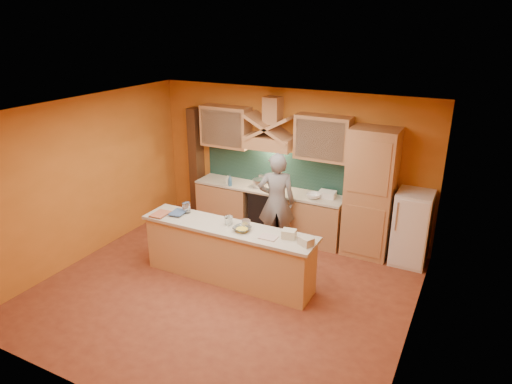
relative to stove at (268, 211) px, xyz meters
The scene contains 36 objects.
floor 2.27m from the stove, 82.23° to the right, with size 5.50×5.00×0.01m, color brown.
ceiling 3.23m from the stove, 82.23° to the right, with size 5.50×5.00×0.01m, color white.
wall_back 1.04m from the stove, 45.00° to the left, with size 5.50×0.02×2.80m, color orange.
wall_front 4.80m from the stove, 86.35° to the right, with size 5.50×0.02×2.80m, color orange.
wall_left 3.43m from the stove, 138.08° to the right, with size 0.02×5.00×2.80m, color orange.
wall_right 3.88m from the stove, 35.80° to the right, with size 0.02×5.00×2.80m, color orange.
base_cabinet_left 0.95m from the stove, behind, with size 1.10×0.60×0.86m, color tan.
base_cabinet_right 0.95m from the stove, ahead, with size 1.10×0.60×0.86m, color tan.
counter_top 0.45m from the stove, behind, with size 3.00×0.62×0.04m, color beige.
stove is the anchor object (origin of this frame).
backsplash 0.85m from the stove, 90.00° to the left, with size 3.00×0.03×0.70m, color #17322D.
range_hood 1.37m from the stove, 90.00° to the left, with size 0.92×0.50×0.24m, color tan.
hood_chimney 1.96m from the stove, 90.00° to the left, with size 0.30×0.30×0.50m, color tan.
upper_cabinet_left 1.85m from the stove, behind, with size 1.00×0.35×0.80m, color tan.
upper_cabinet_right 1.85m from the stove, ahead, with size 1.00×0.35×0.80m, color tan.
pantry_column 2.07m from the stove, ahead, with size 0.80×0.60×2.30m, color tan.
fridge 2.71m from the stove, ahead, with size 0.58×0.60×1.30m, color white.
trim_column_left 1.89m from the stove, behind, with size 0.20×0.30×2.30m, color #472816.
island_body 1.91m from the stove, 83.99° to the right, with size 2.80×0.55×0.88m, color #E0AE72.
island_top 1.97m from the stove, 83.99° to the right, with size 2.90×0.62×0.05m, color beige.
person 0.84m from the stove, 52.64° to the right, with size 0.66×0.44×1.82m, color gray.
pot_large 0.56m from the stove, behind, with size 0.23×0.23×0.15m, color silver.
pot_small 0.55m from the stove, 29.19° to the left, with size 0.20×0.20×0.15m, color silver.
soap_bottle_a 1.01m from the stove, behind, with size 0.08×0.08×0.17m, color silver.
soap_bottle_b 0.96m from the stove, 163.64° to the right, with size 0.08×0.09×0.22m, color #315F88.
bowl_back 1.09m from the stove, ahead, with size 0.26×0.26×0.08m, color white.
dish_rack 1.27m from the stove, ahead, with size 0.30×0.24×0.11m, color white.
book_lower 2.38m from the stove, 119.12° to the right, with size 0.24×0.32×0.03m, color #BC6543.
book_upper 2.14m from the stove, 114.89° to the right, with size 0.22×0.30×0.02m, color #405C8E.
jar_large 1.96m from the stove, 111.26° to the right, with size 0.13×0.13×0.18m, color silver.
jar_small 1.93m from the stove, 84.27° to the right, with size 0.13×0.13×0.14m, color silver.
kitchen_scale 1.92m from the stove, 75.39° to the right, with size 0.11×0.11×0.09m, color white.
mixing_bowl 2.07m from the stove, 76.09° to the right, with size 0.27×0.27×0.07m, color silver.
cloth 2.24m from the stove, 64.43° to the right, with size 0.26×0.20×0.02m, color #C8ACA4.
grocery_bag_a 2.27m from the stove, 56.55° to the right, with size 0.20×0.16×0.13m, color beige.
grocery_bag_b 2.52m from the stove, 51.84° to the right, with size 0.20×0.16×0.12m, color beige.
Camera 1 is at (3.23, -5.25, 3.97)m, focal length 32.00 mm.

